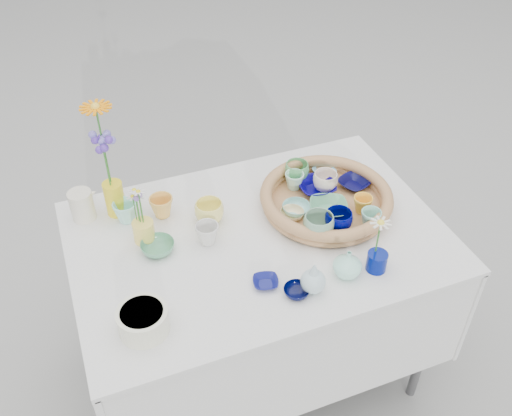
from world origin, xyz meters
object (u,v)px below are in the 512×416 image
object	(u,v)px
display_table	(258,367)
bud_vase_seafoam	(348,264)
tall_vase_yellow	(115,198)
wicker_tray	(326,199)

from	to	relation	value
display_table	bud_vase_seafoam	world-z (taller)	bud_vase_seafoam
bud_vase_seafoam	tall_vase_yellow	xyz separation A→B (m)	(-0.62, 0.57, 0.02)
wicker_tray	tall_vase_yellow	xyz separation A→B (m)	(-0.71, 0.24, 0.03)
display_table	bud_vase_seafoam	xyz separation A→B (m)	(0.19, -0.27, 0.81)
display_table	tall_vase_yellow	bearing A→B (deg)	145.33
wicker_tray	bud_vase_seafoam	world-z (taller)	bud_vase_seafoam
bud_vase_seafoam	tall_vase_yellow	distance (m)	0.84
wicker_tray	tall_vase_yellow	size ratio (longest dim) A/B	3.65
display_table	wicker_tray	distance (m)	0.85
display_table	wicker_tray	world-z (taller)	wicker_tray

